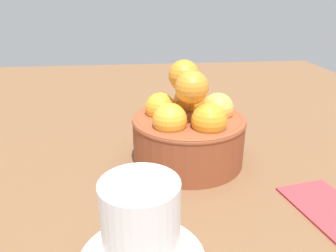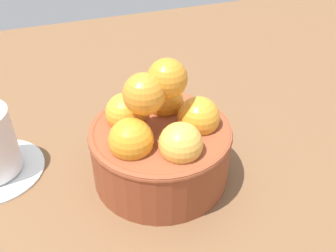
{
  "view_description": "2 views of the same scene",
  "coord_description": "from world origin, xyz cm",
  "views": [
    {
      "loc": [
        43.37,
        -7.62,
        23.77
      ],
      "look_at": [
        0.51,
        -3.05,
        5.96
      ],
      "focal_mm": 35.2,
      "sensor_mm": 36.0,
      "label": 1
    },
    {
      "loc": [
        10.87,
        32.06,
        32.28
      ],
      "look_at": [
        -1.85,
        -2.51,
        5.12
      ],
      "focal_mm": 40.28,
      "sensor_mm": 36.0,
      "label": 2
    }
  ],
  "objects": [
    {
      "name": "terracotta_bowl",
      "position": [
        0.03,
        0.02,
        5.15
      ],
      "size": [
        16.32,
        16.32,
        15.0
      ],
      "color": "brown",
      "rests_on": "ground_plane"
    },
    {
      "name": "ground_plane",
      "position": [
        0.0,
        0.0,
        -2.06
      ],
      "size": [
        141.83,
        109.9,
        4.12
      ],
      "primitive_type": "cube",
      "color": "brown"
    },
    {
      "name": "folded_napkin",
      "position": [
        14.11,
        14.56,
        0.3
      ],
      "size": [
        12.8,
        9.11,
        0.6
      ],
      "primitive_type": "cube",
      "rotation": [
        0.0,
        0.0,
        0.19
      ],
      "color": "#B23338",
      "rests_on": "ground_plane"
    },
    {
      "name": "coffee_cup",
      "position": [
        19.28,
        -7.52,
        3.86
      ],
      "size": [
        12.15,
        12.15,
        8.64
      ],
      "color": "white",
      "rests_on": "ground_plane"
    }
  ]
}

